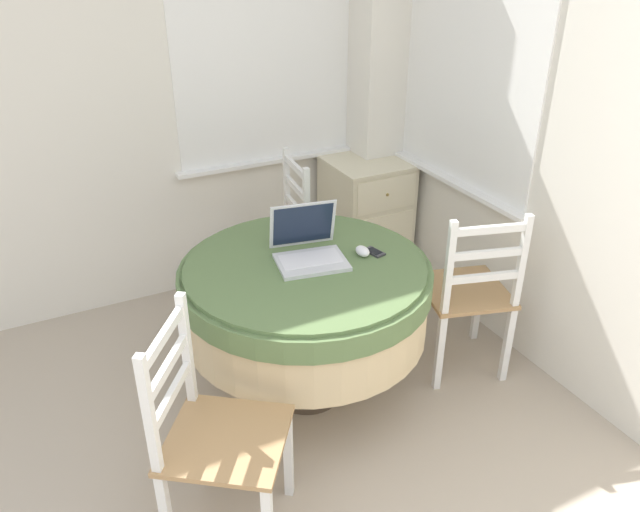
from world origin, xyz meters
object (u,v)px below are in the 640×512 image
laptop (308,249)px  computer_mouse (363,251)px  dining_chair_near_back_window (274,238)px  round_dining_table (306,294)px  cell_phone (374,252)px  dining_chair_near_right_window (468,294)px  corner_cabinet (365,215)px  dining_chair_camera_near (214,436)px

laptop → computer_mouse: 0.25m
laptop → dining_chair_near_back_window: 0.86m
round_dining_table → cell_phone: 0.37m
round_dining_table → dining_chair_near_right_window: dining_chair_near_right_window is taller
computer_mouse → dining_chair_near_right_window: bearing=-14.8°
laptop → cell_phone: 0.31m
round_dining_table → corner_cabinet: (0.90, 0.98, -0.19)m
computer_mouse → cell_phone: 0.06m
laptop → dining_chair_camera_near: bearing=-138.5°
round_dining_table → dining_chair_near_back_window: bearing=77.1°
dining_chair_camera_near → corner_cabinet: dining_chair_camera_near is taller
dining_chair_near_back_window → laptop: bearing=-101.1°
dining_chair_near_back_window → dining_chair_near_right_window: size_ratio=1.00×
round_dining_table → corner_cabinet: corner_cabinet is taller
round_dining_table → laptop: 0.22m
dining_chair_camera_near → corner_cabinet: 2.17m
laptop → dining_chair_near_back_window: size_ratio=0.38×
corner_cabinet → dining_chair_near_back_window: bearing=-166.8°
dining_chair_near_right_window → corner_cabinet: 1.17m
dining_chair_near_right_window → dining_chair_camera_near: (-1.44, -0.36, 0.00)m
round_dining_table → dining_chair_camera_near: 0.85m
round_dining_table → computer_mouse: size_ratio=13.44×
laptop → dining_chair_camera_near: 0.95m
computer_mouse → dining_chair_near_back_window: 0.91m
computer_mouse → cell_phone: (0.06, -0.00, -0.02)m
laptop → corner_cabinet: bearing=47.4°
round_dining_table → corner_cabinet: size_ratio=1.51×
cell_phone → dining_chair_near_back_window: (-0.14, 0.86, -0.28)m
computer_mouse → cell_phone: size_ratio=0.77×
cell_phone → corner_cabinet: bearing=60.9°
dining_chair_near_back_window → corner_cabinet: (0.72, 0.17, -0.07)m
dining_chair_near_back_window → dining_chair_near_right_window: same height
dining_chair_near_right_window → corner_cabinet: dining_chair_near_right_window is taller
round_dining_table → dining_chair_near_right_window: bearing=-13.1°
laptop → dining_chair_camera_near: laptop is taller
dining_chair_near_back_window → computer_mouse: bearing=-84.5°
dining_chair_near_right_window → computer_mouse: bearing=165.2°
laptop → dining_chair_near_back_window: (0.15, 0.78, -0.33)m
computer_mouse → dining_chair_near_right_window: (0.53, -0.14, -0.30)m
cell_phone → laptop: bearing=163.7°
laptop → corner_cabinet: laptop is taller
computer_mouse → dining_chair_near_right_window: 0.63m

